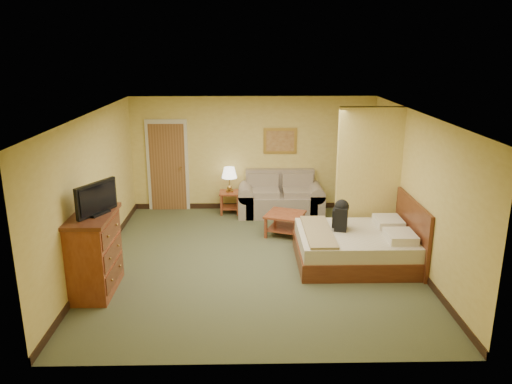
{
  "coord_description": "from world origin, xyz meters",
  "views": [
    {
      "loc": [
        -0.16,
        -8.15,
        3.66
      ],
      "look_at": [
        0.02,
        0.6,
        1.09
      ],
      "focal_mm": 35.0,
      "sensor_mm": 36.0,
      "label": 1
    }
  ],
  "objects_px": {
    "loveseat": "(281,200)",
    "dresser": "(95,253)",
    "coffee_table": "(285,220)",
    "bed": "(360,246)"
  },
  "relations": [
    {
      "from": "coffee_table",
      "to": "bed",
      "type": "relative_size",
      "value": 0.44
    },
    {
      "from": "coffee_table",
      "to": "dresser",
      "type": "bearing_deg",
      "value": -142.95
    },
    {
      "from": "loveseat",
      "to": "coffee_table",
      "type": "xyz_separation_m",
      "value": [
        -0.0,
        -1.33,
        0.01
      ]
    },
    {
      "from": "loveseat",
      "to": "dresser",
      "type": "bearing_deg",
      "value": -130.18
    },
    {
      "from": "loveseat",
      "to": "dresser",
      "type": "height_order",
      "value": "dresser"
    },
    {
      "from": "loveseat",
      "to": "dresser",
      "type": "distance_m",
      "value": 4.8
    },
    {
      "from": "coffee_table",
      "to": "dresser",
      "type": "xyz_separation_m",
      "value": [
        -3.09,
        -2.33,
        0.31
      ]
    },
    {
      "from": "loveseat",
      "to": "bed",
      "type": "xyz_separation_m",
      "value": [
        1.2,
        -2.68,
        -0.0
      ]
    },
    {
      "from": "loveseat",
      "to": "coffee_table",
      "type": "bearing_deg",
      "value": -90.06
    },
    {
      "from": "loveseat",
      "to": "coffee_table",
      "type": "height_order",
      "value": "loveseat"
    }
  ]
}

